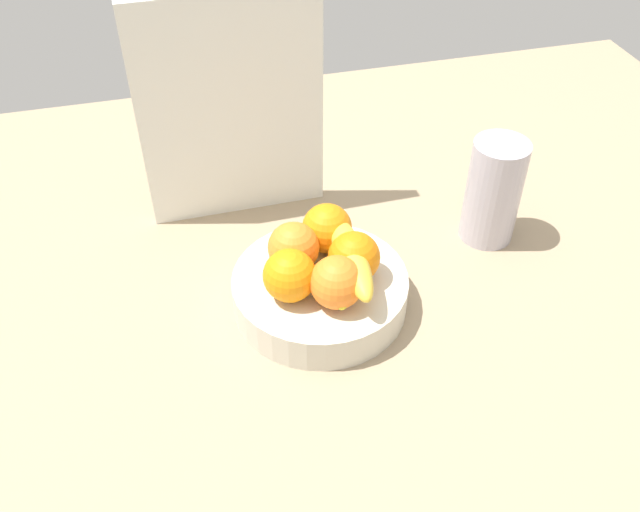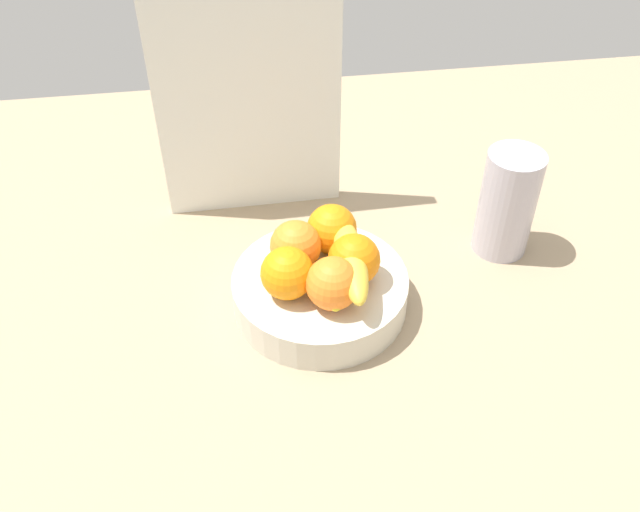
# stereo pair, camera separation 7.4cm
# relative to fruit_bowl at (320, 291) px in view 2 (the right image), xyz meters

# --- Properties ---
(ground_plane) EXTENTS (1.80, 1.40, 0.03)m
(ground_plane) POSITION_rel_fruit_bowl_xyz_m (-0.01, -0.02, -0.04)
(ground_plane) COLOR tan
(fruit_bowl) EXTENTS (0.24, 0.24, 0.05)m
(fruit_bowl) POSITION_rel_fruit_bowl_xyz_m (0.00, 0.00, 0.00)
(fruit_bowl) COLOR beige
(fruit_bowl) RESTS_ON ground_plane
(orange_front_left) EXTENTS (0.07, 0.07, 0.07)m
(orange_front_left) POSITION_rel_fruit_bowl_xyz_m (-0.05, -0.03, 0.06)
(orange_front_left) COLOR orange
(orange_front_left) RESTS_ON fruit_bowl
(orange_front_right) EXTENTS (0.07, 0.07, 0.07)m
(orange_front_right) POSITION_rel_fruit_bowl_xyz_m (0.01, -0.05, 0.06)
(orange_front_right) COLOR orange
(orange_front_right) RESTS_ON fruit_bowl
(orange_center) EXTENTS (0.07, 0.07, 0.07)m
(orange_center) POSITION_rel_fruit_bowl_xyz_m (0.04, -0.01, 0.06)
(orange_center) COLOR orange
(orange_center) RESTS_ON fruit_bowl
(orange_back_left) EXTENTS (0.07, 0.07, 0.07)m
(orange_back_left) POSITION_rel_fruit_bowl_xyz_m (0.03, 0.06, 0.06)
(orange_back_left) COLOR orange
(orange_back_left) RESTS_ON fruit_bowl
(orange_back_right) EXTENTS (0.07, 0.07, 0.07)m
(orange_back_right) POSITION_rel_fruit_bowl_xyz_m (-0.03, 0.03, 0.06)
(orange_back_right) COLOR orange
(orange_back_right) RESTS_ON fruit_bowl
(banana_bunch) EXTENTS (0.09, 0.18, 0.06)m
(banana_bunch) POSITION_rel_fruit_bowl_xyz_m (0.04, -0.01, 0.06)
(banana_bunch) COLOR yellow
(banana_bunch) RESTS_ON fruit_bowl
(cutting_board) EXTENTS (0.28, 0.02, 0.36)m
(cutting_board) POSITION_rel_fruit_bowl_xyz_m (-0.07, 0.25, 0.15)
(cutting_board) COLOR white
(cutting_board) RESTS_ON ground_plane
(thermos_tumbler) EXTENTS (0.08, 0.08, 0.17)m
(thermos_tumbler) POSITION_rel_fruit_bowl_xyz_m (0.29, 0.08, 0.06)
(thermos_tumbler) COLOR #B4AFBF
(thermos_tumbler) RESTS_ON ground_plane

